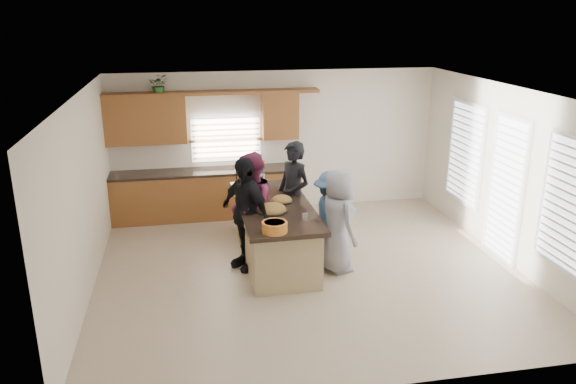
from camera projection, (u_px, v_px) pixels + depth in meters
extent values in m
plane|color=#BBA98B|center=(308.00, 269.00, 8.89)|extent=(6.50, 6.50, 0.00)
cube|color=silver|center=(276.00, 141.00, 11.26)|extent=(6.50, 0.02, 2.80)
cube|color=silver|center=(374.00, 272.00, 5.65)|extent=(6.50, 0.02, 2.80)
cube|color=silver|center=(83.00, 198.00, 7.88)|extent=(0.02, 6.00, 2.80)
cube|color=silver|center=(506.00, 174.00, 9.02)|extent=(0.02, 6.00, 2.80)
cube|color=white|center=(310.00, 92.00, 8.02)|extent=(6.50, 6.00, 0.02)
cube|color=brown|center=(207.00, 195.00, 11.01)|extent=(3.65, 0.62, 0.90)
cube|color=black|center=(206.00, 172.00, 10.87)|extent=(3.70, 0.65, 0.05)
cube|color=brown|center=(146.00, 120.00, 10.48)|extent=(1.50, 0.36, 0.90)
cube|color=brown|center=(280.00, 116.00, 10.93)|extent=(0.70, 0.36, 0.90)
cube|color=brown|center=(213.00, 92.00, 10.56)|extent=(4.05, 0.40, 0.06)
cube|color=brown|center=(226.00, 140.00, 11.02)|extent=(1.35, 0.08, 0.85)
cube|color=white|center=(465.00, 153.00, 10.23)|extent=(0.06, 1.10, 1.75)
cube|color=white|center=(506.00, 189.00, 8.99)|extent=(0.06, 0.85, 2.25)
cube|color=white|center=(569.00, 205.00, 7.52)|extent=(0.06, 1.10, 1.75)
cube|color=tan|center=(274.00, 234.00, 9.13)|extent=(1.03, 2.51, 0.88)
cube|color=black|center=(274.00, 206.00, 8.99)|extent=(1.18, 2.71, 0.07)
cube|color=black|center=(275.00, 256.00, 9.26)|extent=(0.95, 2.43, 0.08)
cylinder|color=black|center=(272.00, 211.00, 8.66)|extent=(0.49, 0.49, 0.02)
ellipsoid|color=#AE7336|center=(272.00, 210.00, 8.65)|extent=(0.44, 0.44, 0.20)
cylinder|color=black|center=(282.00, 201.00, 9.09)|extent=(0.37, 0.37, 0.02)
ellipsoid|color=#AE7336|center=(282.00, 200.00, 9.08)|extent=(0.33, 0.33, 0.15)
cylinder|color=black|center=(252.00, 193.00, 9.50)|extent=(0.34, 0.34, 0.02)
ellipsoid|color=tan|center=(252.00, 192.00, 9.50)|extent=(0.30, 0.30, 0.14)
cylinder|color=orange|center=(275.00, 227.00, 7.83)|extent=(0.36, 0.36, 0.15)
cylinder|color=beige|center=(275.00, 223.00, 7.82)|extent=(0.30, 0.30, 0.04)
cylinder|color=white|center=(305.00, 217.00, 8.29)|extent=(0.09, 0.09, 0.10)
cylinder|color=#C099DF|center=(262.00, 189.00, 9.63)|extent=(0.25, 0.25, 0.06)
cylinder|color=silver|center=(262.00, 178.00, 10.10)|extent=(0.12, 0.12, 0.15)
imported|color=#306528|center=(159.00, 85.00, 10.33)|extent=(0.37, 0.32, 0.40)
imported|color=black|center=(293.00, 195.00, 9.51)|extent=(0.74, 0.81, 1.85)
imported|color=maroon|center=(251.00, 208.00, 8.94)|extent=(0.87, 1.02, 1.81)
imported|color=black|center=(245.00, 213.00, 8.71)|extent=(0.95, 1.13, 1.81)
imported|color=#38577A|center=(330.00, 215.00, 9.11)|extent=(0.61, 0.98, 1.47)
imported|color=gray|center=(338.00, 221.00, 8.63)|extent=(0.71, 0.91, 1.65)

